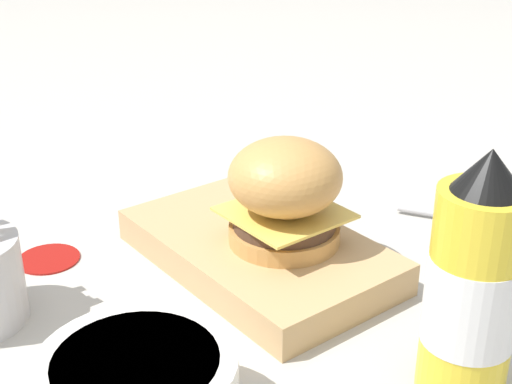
{
  "coord_description": "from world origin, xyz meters",
  "views": [
    {
      "loc": [
        -0.56,
        0.4,
        0.38
      ],
      "look_at": [
        -0.05,
        0.0,
        0.08
      ],
      "focal_mm": 50.0,
      "sensor_mm": 36.0,
      "label": 1
    }
  ],
  "objects_px": {
    "serving_board": "(256,251)",
    "spoon": "(491,223)",
    "burger": "(285,192)",
    "ketchup_bottle": "(473,289)"
  },
  "relations": [
    {
      "from": "spoon",
      "to": "serving_board",
      "type": "bearing_deg",
      "value": -140.65
    },
    {
      "from": "serving_board",
      "to": "burger",
      "type": "distance_m",
      "value": 0.08
    },
    {
      "from": "burger",
      "to": "ketchup_bottle",
      "type": "bearing_deg",
      "value": 178.4
    },
    {
      "from": "ketchup_bottle",
      "to": "spoon",
      "type": "distance_m",
      "value": 0.31
    },
    {
      "from": "burger",
      "to": "serving_board",
      "type": "bearing_deg",
      "value": 32.59
    },
    {
      "from": "serving_board",
      "to": "spoon",
      "type": "xyz_separation_m",
      "value": [
        -0.1,
        -0.26,
        -0.01
      ]
    },
    {
      "from": "burger",
      "to": "spoon",
      "type": "relative_size",
      "value": 0.83
    },
    {
      "from": "serving_board",
      "to": "spoon",
      "type": "height_order",
      "value": "serving_board"
    },
    {
      "from": "burger",
      "to": "spoon",
      "type": "xyz_separation_m",
      "value": [
        -0.07,
        -0.25,
        -0.08
      ]
    },
    {
      "from": "burger",
      "to": "ketchup_bottle",
      "type": "xyz_separation_m",
      "value": [
        -0.23,
        0.01,
        0.0
      ]
    }
  ]
}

